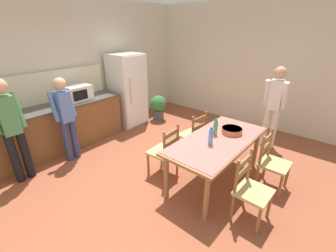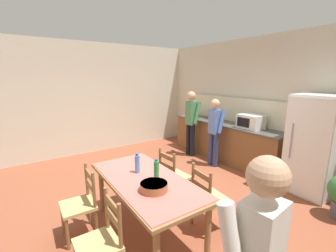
# 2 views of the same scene
# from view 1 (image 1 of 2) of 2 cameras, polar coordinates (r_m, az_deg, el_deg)

# --- Properties ---
(ground_plane) EXTENTS (8.32, 8.32, 0.00)m
(ground_plane) POSITION_cam_1_polar(r_m,az_deg,el_deg) (3.87, -1.63, -12.79)
(ground_plane) COLOR brown
(wall_back) EXTENTS (6.52, 0.12, 2.90)m
(wall_back) POSITION_cam_1_polar(r_m,az_deg,el_deg) (5.34, -24.31, 12.57)
(wall_back) COLOR beige
(wall_back) RESTS_ON ground
(wall_right) EXTENTS (0.12, 5.20, 2.90)m
(wall_right) POSITION_cam_1_polar(r_m,az_deg,el_deg) (6.00, 19.98, 14.29)
(wall_right) COLOR beige
(wall_right) RESTS_ON ground
(kitchen_counter) EXTENTS (3.08, 0.66, 0.92)m
(kitchen_counter) POSITION_cam_1_polar(r_m,az_deg,el_deg) (4.93, -28.14, -1.12)
(kitchen_counter) COLOR brown
(kitchen_counter) RESTS_ON ground
(counter_splashback) EXTENTS (3.04, 0.03, 0.60)m
(counter_splashback) POSITION_cam_1_polar(r_m,az_deg,el_deg) (4.98, -31.24, 7.84)
(counter_splashback) COLOR beige
(counter_splashback) RESTS_ON kitchen_counter
(refrigerator) EXTENTS (0.73, 0.73, 1.74)m
(refrigerator) POSITION_cam_1_polar(r_m,az_deg,el_deg) (5.72, -10.21, 8.95)
(refrigerator) COLOR white
(refrigerator) RESTS_ON ground
(microwave) EXTENTS (0.50, 0.39, 0.30)m
(microwave) POSITION_cam_1_polar(r_m,az_deg,el_deg) (4.99, -21.95, 7.80)
(microwave) COLOR white
(microwave) RESTS_ON kitchen_counter
(dining_table) EXTENTS (1.83, 0.88, 0.76)m
(dining_table) POSITION_cam_1_polar(r_m,az_deg,el_deg) (3.52, 12.45, -4.45)
(dining_table) COLOR olive
(dining_table) RESTS_ON ground
(bottle_near_centre) EXTENTS (0.07, 0.07, 0.27)m
(bottle_near_centre) POSITION_cam_1_polar(r_m,az_deg,el_deg) (3.24, 10.81, -2.67)
(bottle_near_centre) COLOR #4C8ED6
(bottle_near_centre) RESTS_ON dining_table
(bottle_off_centre) EXTENTS (0.07, 0.07, 0.27)m
(bottle_off_centre) POSITION_cam_1_polar(r_m,az_deg,el_deg) (3.54, 11.95, -0.40)
(bottle_off_centre) COLOR green
(bottle_off_centre) RESTS_ON dining_table
(serving_bowl) EXTENTS (0.32, 0.32, 0.09)m
(serving_bowl) POSITION_cam_1_polar(r_m,az_deg,el_deg) (3.69, 15.91, -1.05)
(serving_bowl) COLOR #9E6642
(serving_bowl) RESTS_ON dining_table
(chair_side_far_right) EXTENTS (0.46, 0.44, 0.91)m
(chair_side_far_right) POSITION_cam_1_polar(r_m,az_deg,el_deg) (4.26, 6.38, -2.31)
(chair_side_far_right) COLOR olive
(chair_side_far_right) RESTS_ON ground
(chair_side_near_right) EXTENTS (0.42, 0.40, 0.91)m
(chair_side_near_right) POSITION_cam_1_polar(r_m,az_deg,el_deg) (3.76, 24.96, -8.46)
(chair_side_near_right) COLOR olive
(chair_side_near_right) RESTS_ON ground
(chair_side_near_left) EXTENTS (0.43, 0.41, 0.91)m
(chair_side_near_left) POSITION_cam_1_polar(r_m,az_deg,el_deg) (3.10, 20.28, -15.05)
(chair_side_near_left) COLOR olive
(chair_side_near_left) RESTS_ON ground
(chair_side_far_left) EXTENTS (0.44, 0.42, 0.91)m
(chair_side_far_left) POSITION_cam_1_polar(r_m,az_deg,el_deg) (3.69, -0.88, -6.56)
(chair_side_far_left) COLOR olive
(chair_side_far_left) RESTS_ON ground
(person_at_sink) EXTENTS (0.42, 0.29, 1.67)m
(person_at_sink) POSITION_cam_1_polar(r_m,az_deg,el_deg) (4.11, -35.04, -0.15)
(person_at_sink) COLOR black
(person_at_sink) RESTS_ON ground
(person_at_counter) EXTENTS (0.39, 0.27, 1.55)m
(person_at_counter) POSITION_cam_1_polar(r_m,az_deg,el_deg) (4.37, -24.51, 2.38)
(person_at_counter) COLOR navy
(person_at_counter) RESTS_ON ground
(person_by_table) EXTENTS (0.31, 0.43, 1.65)m
(person_by_table) POSITION_cam_1_polar(r_m,az_deg,el_deg) (4.88, 25.31, 5.08)
(person_by_table) COLOR silver
(person_by_table) RESTS_ON ground
(potted_plant) EXTENTS (0.44, 0.44, 0.67)m
(potted_plant) POSITION_cam_1_polar(r_m,az_deg,el_deg) (5.99, -2.48, 5.12)
(potted_plant) COLOR #4C4C51
(potted_plant) RESTS_ON ground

